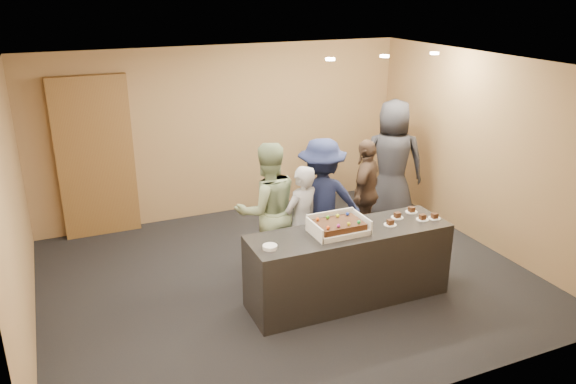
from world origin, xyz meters
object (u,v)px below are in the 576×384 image
(person_server_grey, at_px, (301,222))
(storage_cabinet, at_px, (96,158))
(serving_counter, at_px, (348,265))
(sheet_cake, at_px, (339,225))
(cake_box, at_px, (338,228))
(plate_stack, at_px, (270,247))
(person_dark_suit, at_px, (392,163))
(person_brown_extra, at_px, (366,192))
(person_navy_man, at_px, (321,202))
(person_sage_man, at_px, (268,210))

(person_server_grey, bearing_deg, storage_cabinet, -69.40)
(serving_counter, relative_size, sheet_cake, 4.48)
(sheet_cake, relative_size, person_server_grey, 0.36)
(cake_box, bearing_deg, person_server_grey, 98.42)
(plate_stack, distance_m, person_dark_suit, 3.32)
(storage_cabinet, height_order, sheet_cake, storage_cabinet)
(cake_box, height_order, person_dark_suit, person_dark_suit)
(cake_box, relative_size, person_brown_extra, 0.41)
(sheet_cake, xyz_separation_m, person_navy_man, (0.29, 1.01, -0.14))
(serving_counter, height_order, storage_cabinet, storage_cabinet)
(person_navy_man, distance_m, person_brown_extra, 0.93)
(person_navy_man, distance_m, person_dark_suit, 1.77)
(sheet_cake, relative_size, plate_stack, 3.36)
(storage_cabinet, distance_m, cake_box, 3.91)
(person_server_grey, bearing_deg, plate_stack, 26.09)
(serving_counter, bearing_deg, sheet_cake, -179.16)
(sheet_cake, distance_m, person_dark_suit, 2.60)
(serving_counter, xyz_separation_m, plate_stack, (-1.02, -0.07, 0.47))
(storage_cabinet, bearing_deg, sheet_cake, -54.04)
(storage_cabinet, xyz_separation_m, plate_stack, (1.43, -3.24, -0.27))
(cake_box, relative_size, plate_stack, 3.95)
(storage_cabinet, bearing_deg, person_sage_man, -50.03)
(person_navy_man, bearing_deg, person_server_grey, 45.61)
(serving_counter, height_order, person_sage_man, person_sage_man)
(cake_box, relative_size, person_navy_man, 0.37)
(serving_counter, distance_m, storage_cabinet, 4.07)
(plate_stack, bearing_deg, person_dark_suit, 33.89)
(person_brown_extra, xyz_separation_m, person_dark_suit, (0.73, 0.45, 0.21))
(plate_stack, relative_size, person_server_grey, 0.11)
(person_server_grey, bearing_deg, cake_box, 76.72)
(storage_cabinet, relative_size, plate_stack, 14.88)
(sheet_cake, relative_size, person_navy_man, 0.31)
(person_navy_man, xyz_separation_m, person_brown_extra, (0.87, 0.31, -0.09))
(person_sage_man, bearing_deg, person_server_grey, 149.10)
(storage_cabinet, relative_size, person_sage_man, 1.35)
(person_navy_man, height_order, person_dark_suit, person_dark_suit)
(storage_cabinet, bearing_deg, person_navy_man, -39.73)
(serving_counter, bearing_deg, storage_cabinet, 128.53)
(cake_box, distance_m, plate_stack, 0.87)
(plate_stack, xyz_separation_m, person_brown_extra, (2.03, 1.40, -0.15))
(sheet_cake, relative_size, person_dark_suit, 0.27)
(person_sage_man, bearing_deg, storage_cabinet, -48.79)
(serving_counter, distance_m, person_dark_suit, 2.55)
(plate_stack, bearing_deg, serving_counter, 4.15)
(person_brown_extra, distance_m, person_dark_suit, 0.88)
(person_dark_suit, bearing_deg, person_server_grey, 54.56)
(cake_box, bearing_deg, person_navy_man, 73.45)
(person_navy_man, bearing_deg, sheet_cake, 87.54)
(cake_box, height_order, person_brown_extra, person_brown_extra)
(serving_counter, bearing_deg, person_navy_man, 82.73)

